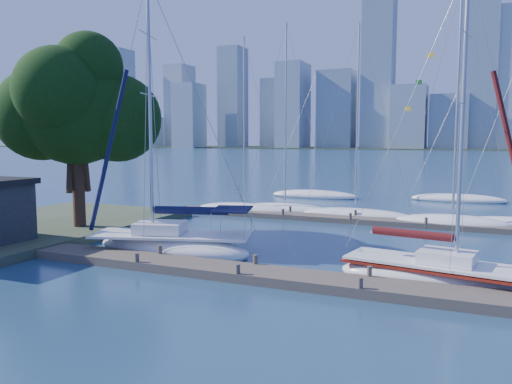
% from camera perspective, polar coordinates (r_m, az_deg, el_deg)
% --- Properties ---
extents(ground, '(700.00, 700.00, 0.00)m').
position_cam_1_polar(ground, '(21.52, -1.05, -9.77)').
color(ground, '#18324D').
rests_on(ground, ground).
extents(near_dock, '(26.00, 2.00, 0.40)m').
position_cam_1_polar(near_dock, '(21.47, -1.05, -9.26)').
color(near_dock, brown).
rests_on(near_dock, ground).
extents(far_dock, '(30.00, 1.80, 0.36)m').
position_cam_1_polar(far_dock, '(35.92, 12.57, -3.22)').
color(far_dock, brown).
rests_on(far_dock, ground).
extents(shore, '(12.00, 22.00, 0.50)m').
position_cam_1_polar(shore, '(34.11, -25.78, -4.05)').
color(shore, '#38472D').
rests_on(shore, ground).
extents(far_shore, '(800.00, 100.00, 1.50)m').
position_cam_1_polar(far_shore, '(339.01, 22.02, 4.60)').
color(far_shore, '#38472D').
rests_on(far_shore, ground).
extents(tree, '(9.45, 8.59, 12.09)m').
position_cam_1_polar(tree, '(32.45, -19.90, 9.50)').
color(tree, black).
rests_on(tree, ground).
extents(sailboat_navy, '(9.21, 5.19, 14.46)m').
position_cam_1_polar(sailboat_navy, '(26.12, -9.60, -4.53)').
color(sailboat_navy, white).
rests_on(sailboat_navy, ground).
extents(sailboat_maroon, '(7.86, 3.67, 12.96)m').
position_cam_1_polar(sailboat_maroon, '(21.77, 19.66, -6.99)').
color(sailboat_maroon, white).
rests_on(sailboat_maroon, ground).
extents(bg_boat_0, '(8.64, 4.70, 14.19)m').
position_cam_1_polar(bg_boat_0, '(40.03, -1.36, -1.99)').
color(bg_boat_0, white).
rests_on(bg_boat_0, ground).
extents(bg_boat_1, '(8.35, 4.44, 15.26)m').
position_cam_1_polar(bg_boat_1, '(39.96, 3.35, -1.99)').
color(bg_boat_1, white).
rests_on(bg_boat_1, ground).
extents(bg_boat_2, '(9.01, 4.80, 14.54)m').
position_cam_1_polar(bg_boat_2, '(37.88, 11.29, -2.57)').
color(bg_boat_2, white).
rests_on(bg_boat_2, ground).
extents(bg_boat_3, '(7.93, 4.38, 15.97)m').
position_cam_1_polar(bg_boat_3, '(35.97, 21.51, -3.25)').
color(bg_boat_3, white).
rests_on(bg_boat_3, ground).
extents(bg_boat_6, '(9.20, 5.44, 12.55)m').
position_cam_1_polar(bg_boat_6, '(50.74, 6.71, -0.35)').
color(bg_boat_6, white).
rests_on(bg_boat_6, ground).
extents(bg_boat_7, '(8.88, 4.67, 11.84)m').
position_cam_1_polar(bg_boat_7, '(50.91, 22.13, -0.75)').
color(bg_boat_7, white).
rests_on(bg_boat_7, ground).
extents(skyline, '(503.68, 51.31, 118.19)m').
position_cam_1_polar(skyline, '(310.88, 25.86, 10.91)').
color(skyline, '#8699AD').
rests_on(skyline, ground).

